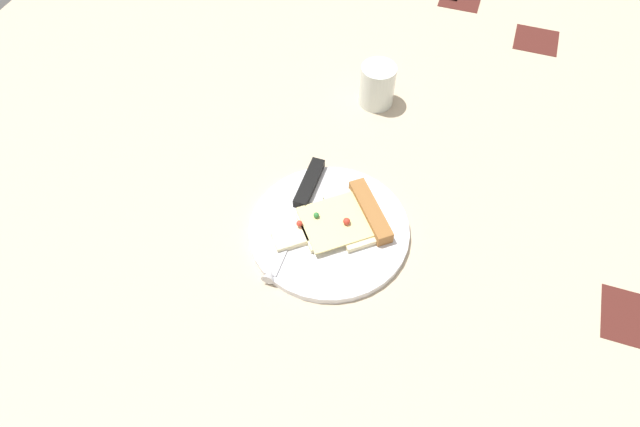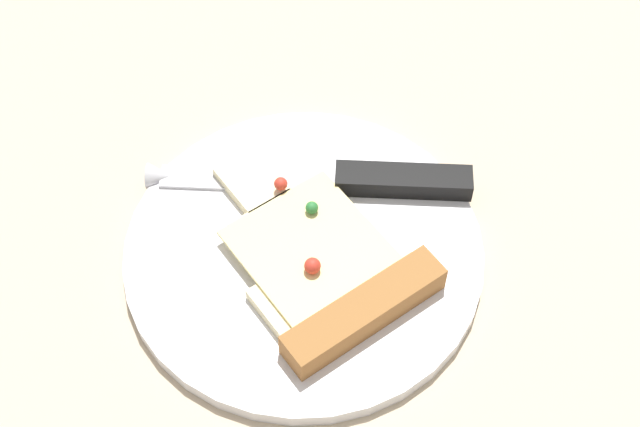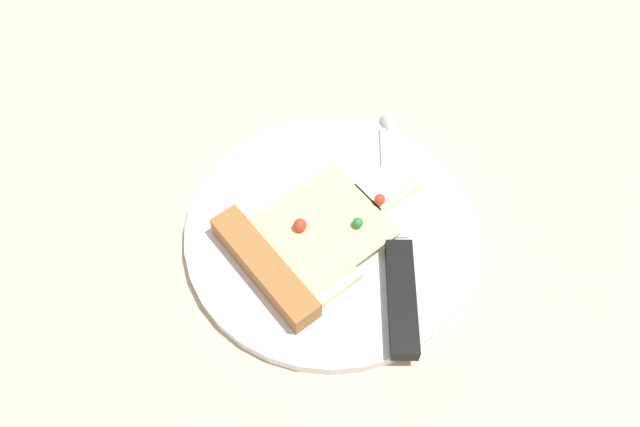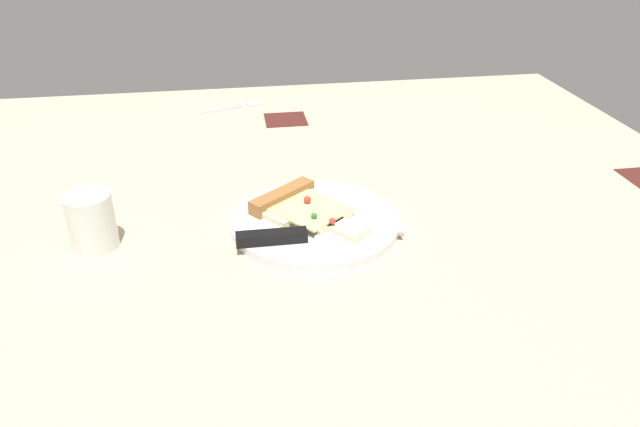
# 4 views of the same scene
# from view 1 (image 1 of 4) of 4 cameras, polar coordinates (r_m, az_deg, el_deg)

# --- Properties ---
(ground_plane) EXTENTS (1.60, 1.60, 0.03)m
(ground_plane) POSITION_cam_1_polar(r_m,az_deg,el_deg) (0.95, -2.74, 2.69)
(ground_plane) COLOR #C6B293
(ground_plane) RESTS_ON ground
(plate) EXTENTS (0.25, 0.25, 0.01)m
(plate) POSITION_cam_1_polar(r_m,az_deg,el_deg) (0.87, 0.95, -1.73)
(plate) COLOR silver
(plate) RESTS_ON ground_plane
(pizza_slice) EXTENTS (0.18, 0.17, 0.02)m
(pizza_slice) POSITION_cam_1_polar(r_m,az_deg,el_deg) (0.86, 2.59, -0.70)
(pizza_slice) COLOR beige
(pizza_slice) RESTS_ON plate
(knife) EXTENTS (0.02, 0.24, 0.02)m
(knife) POSITION_cam_1_polar(r_m,az_deg,el_deg) (0.88, -2.09, 0.94)
(knife) COLOR silver
(knife) RESTS_ON plate
(drinking_glass) EXTENTS (0.07, 0.07, 0.08)m
(drinking_glass) POSITION_cam_1_polar(r_m,az_deg,el_deg) (1.05, 6.00, 13.18)
(drinking_glass) COLOR silver
(drinking_glass) RESTS_ON ground_plane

